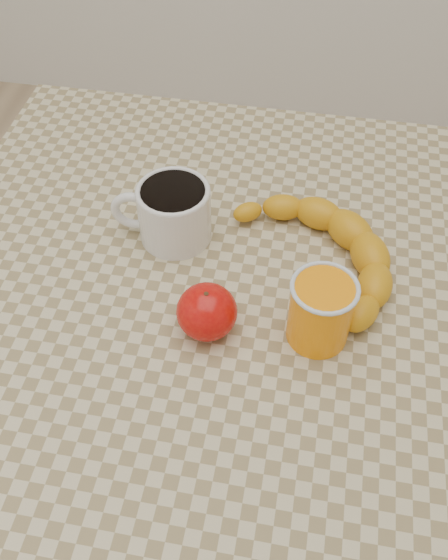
% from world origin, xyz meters
% --- Properties ---
extents(ground, '(3.00, 3.00, 0.00)m').
position_xyz_m(ground, '(0.00, 0.00, 0.00)').
color(ground, tan).
rests_on(ground, ground).
extents(table, '(0.80, 0.80, 0.75)m').
position_xyz_m(table, '(0.00, 0.00, 0.66)').
color(table, '#C4B58A').
rests_on(table, ground).
extents(coffee_mug, '(0.14, 0.10, 0.08)m').
position_xyz_m(coffee_mug, '(-0.08, 0.08, 0.79)').
color(coffee_mug, silver).
rests_on(coffee_mug, table).
extents(orange_juice_glass, '(0.08, 0.08, 0.09)m').
position_xyz_m(orange_juice_glass, '(0.12, -0.05, 0.80)').
color(orange_juice_glass, orange).
rests_on(orange_juice_glass, table).
extents(apple, '(0.08, 0.08, 0.07)m').
position_xyz_m(apple, '(-0.01, -0.06, 0.78)').
color(apple, '#A70507').
rests_on(apple, table).
extents(banana, '(0.43, 0.45, 0.05)m').
position_xyz_m(banana, '(0.11, 0.05, 0.77)').
color(banana, orange).
rests_on(banana, table).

